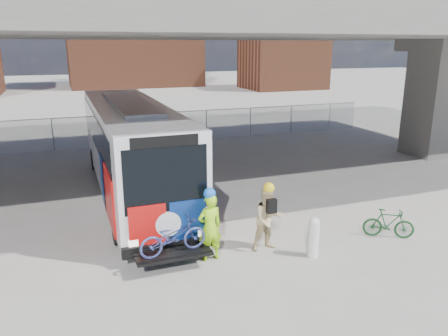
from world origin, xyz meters
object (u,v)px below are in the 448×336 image
bus (131,142)px  bollard (314,236)px  bike_parked (389,223)px  cyclist_hivis (210,225)px  cyclist_tan (268,218)px

bus → bollard: size_ratio=11.13×
bike_parked → cyclist_hivis: bearing=116.7°
cyclist_hivis → bike_parked: size_ratio=1.37×
bus → cyclist_hivis: bus is taller
bus → cyclist_tan: 7.02m
bollard → cyclist_hivis: cyclist_hivis is taller
bollard → cyclist_tan: cyclist_tan is taller
bollard → bike_parked: size_ratio=0.77×
bollard → cyclist_hivis: (-2.75, 0.85, 0.38)m
bike_parked → bollard: bearing=128.3°
cyclist_tan → bike_parked: bearing=-9.6°
bus → cyclist_hivis: bearing=-80.2°
bus → cyclist_tan: size_ratio=6.39×
bollard → bike_parked: bearing=5.9°
cyclist_hivis → bike_parked: 5.65m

